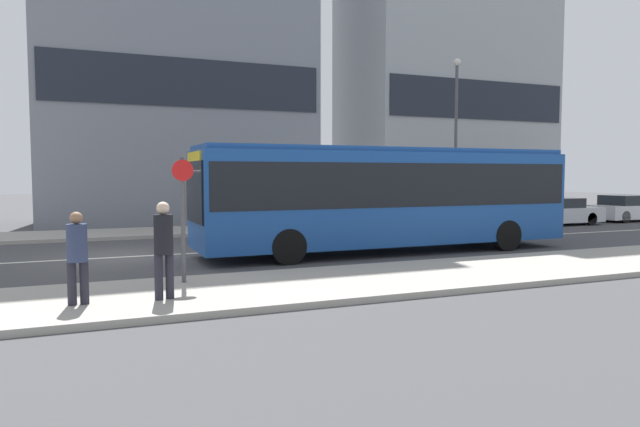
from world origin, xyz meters
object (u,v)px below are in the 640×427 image
(city_bus, at_px, (387,193))
(parked_car_0, at_px, (456,215))
(pedestrian_near_stop, at_px, (77,252))
(pedestrian_down_pavement, at_px, (164,244))
(bus_stop_sign, at_px, (183,210))
(parked_car_2, at_px, (628,209))
(parked_car_1, at_px, (555,212))
(street_lamp, at_px, (456,124))

(city_bus, height_order, parked_car_0, city_bus)
(city_bus, relative_size, parked_car_0, 2.65)
(parked_car_0, distance_m, pedestrian_near_stop, 18.24)
(pedestrian_down_pavement, height_order, bus_stop_sign, bus_stop_sign)
(parked_car_0, height_order, parked_car_2, parked_car_2)
(parked_car_1, distance_m, street_lamp, 6.23)
(city_bus, height_order, parked_car_2, city_bus)
(city_bus, bearing_deg, parked_car_0, 36.91)
(parked_car_2, distance_m, street_lamp, 10.37)
(bus_stop_sign, xyz_separation_m, street_lamp, (14.42, 10.58, 3.09))
(parked_car_1, bearing_deg, pedestrian_down_pavement, -152.44)
(parked_car_0, bearing_deg, parked_car_2, 0.51)
(parked_car_1, bearing_deg, city_bus, -156.37)
(pedestrian_down_pavement, distance_m, street_lamp, 19.59)
(parked_car_1, distance_m, parked_car_2, 5.18)
(pedestrian_near_stop, bearing_deg, parked_car_0, 27.55)
(pedestrian_down_pavement, relative_size, street_lamp, 0.23)
(city_bus, distance_m, parked_car_2, 18.02)
(parked_car_1, xyz_separation_m, parked_car_2, (5.17, 0.30, 0.02))
(parked_car_1, bearing_deg, bus_stop_sign, -155.36)
(city_bus, xyz_separation_m, parked_car_1, (11.94, 5.22, -1.22))
(city_bus, bearing_deg, parked_car_1, 20.65)
(pedestrian_near_stop, bearing_deg, parked_car_1, 19.55)
(pedestrian_down_pavement, bearing_deg, parked_car_1, 18.57)
(city_bus, height_order, street_lamp, street_lamp)
(parked_car_1, xyz_separation_m, pedestrian_near_stop, (-20.63, -9.88, 0.43))
(city_bus, distance_m, bus_stop_sign, 7.44)
(pedestrian_near_stop, xyz_separation_m, bus_stop_sign, (2.02, 1.35, 0.61))
(parked_car_0, relative_size, bus_stop_sign, 1.69)
(city_bus, xyz_separation_m, pedestrian_near_stop, (-8.68, -4.66, -0.79))
(bus_stop_sign, bearing_deg, city_bus, 26.40)
(city_bus, height_order, parked_car_1, city_bus)
(parked_car_2, bearing_deg, street_lamp, 169.43)
(pedestrian_down_pavement, bearing_deg, street_lamp, 29.80)
(parked_car_2, relative_size, bus_stop_sign, 1.54)
(parked_car_0, relative_size, pedestrian_down_pavement, 2.49)
(street_lamp, bearing_deg, parked_car_1, -26.06)
(pedestrian_down_pavement, xyz_separation_m, bus_stop_sign, (0.59, 1.49, 0.52))
(pedestrian_near_stop, xyz_separation_m, street_lamp, (16.44, 11.93, 3.71))
(city_bus, bearing_deg, bus_stop_sign, -156.58)
(pedestrian_down_pavement, height_order, street_lamp, street_lamp)
(parked_car_1, bearing_deg, parked_car_2, 3.34)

